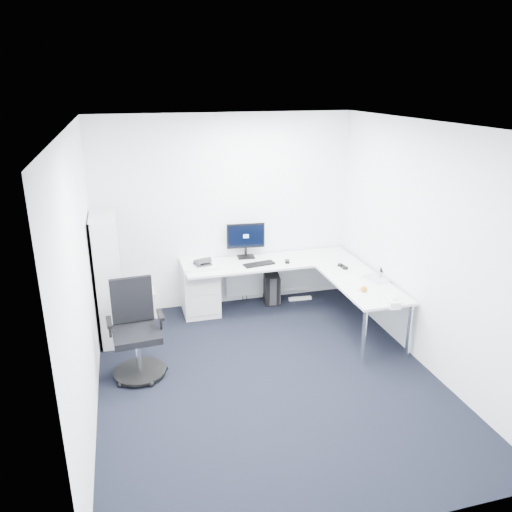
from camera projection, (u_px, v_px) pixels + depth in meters
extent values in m
plane|color=black|center=(268.00, 377.00, 5.49)|extent=(4.20, 4.20, 0.00)
plane|color=white|center=(270.00, 125.00, 4.59)|extent=(4.20, 4.20, 0.00)
cube|color=white|center=(226.00, 213.00, 6.95)|extent=(3.60, 0.02, 2.70)
cube|color=white|center=(365.00, 374.00, 3.13)|extent=(3.60, 0.02, 2.70)
cube|color=white|center=(82.00, 280.00, 4.60)|extent=(0.02, 4.20, 2.70)
cube|color=white|center=(425.00, 248.00, 5.49)|extent=(0.02, 4.20, 2.70)
cube|color=silver|center=(200.00, 287.00, 6.95)|extent=(0.49, 0.61, 0.75)
cube|color=black|center=(271.00, 286.00, 7.36)|extent=(0.28, 0.49, 0.45)
cube|color=beige|center=(149.00, 302.00, 6.93)|extent=(0.19, 0.40, 0.37)
cube|color=white|center=(300.00, 298.00, 7.44)|extent=(0.35, 0.09, 0.04)
cube|color=black|center=(259.00, 264.00, 6.82)|extent=(0.45, 0.22, 0.02)
cube|color=black|center=(287.00, 262.00, 6.90)|extent=(0.09, 0.11, 0.03)
cube|color=white|center=(356.00, 283.00, 6.20)|extent=(0.19, 0.47, 0.02)
sphere|color=orange|center=(364.00, 289.00, 5.95)|extent=(0.07, 0.07, 0.07)
cube|color=white|center=(392.00, 302.00, 5.57)|extent=(0.16, 0.25, 0.08)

